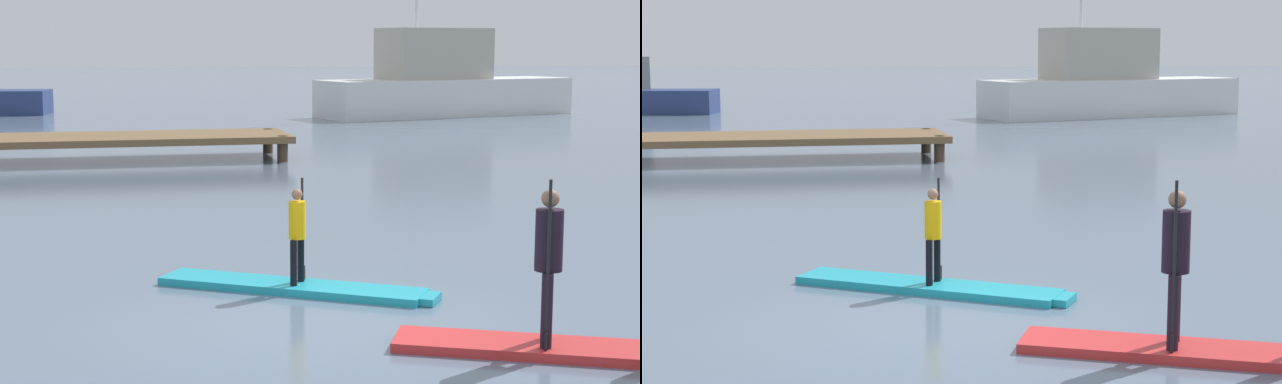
% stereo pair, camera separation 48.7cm
% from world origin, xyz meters
% --- Properties ---
extents(ground_plane, '(240.00, 240.00, 0.00)m').
position_xyz_m(ground_plane, '(0.00, 0.00, 0.00)').
color(ground_plane, slate).
extents(paddleboard_near, '(3.32, 2.40, 0.10)m').
position_xyz_m(paddleboard_near, '(0.12, 1.64, 0.05)').
color(paddleboard_near, '#1E9EB2').
rests_on(paddleboard_near, ground).
extents(paddler_child_solo, '(0.29, 0.36, 1.31)m').
position_xyz_m(paddler_child_solo, '(0.14, 1.64, 0.78)').
color(paddler_child_solo, black).
rests_on(paddler_child_solo, paddleboard_near).
extents(paddleboard_far, '(3.64, 2.17, 0.10)m').
position_xyz_m(paddleboard_far, '(2.36, -1.62, 0.05)').
color(paddleboard_far, red).
rests_on(paddleboard_far, ground).
extents(paddler_adult, '(0.37, 0.46, 1.68)m').
position_xyz_m(paddler_adult, '(2.05, -1.48, 0.99)').
color(paddler_adult, black).
rests_on(paddler_adult, paddleboard_far).
extents(fishing_boat_white_large, '(11.69, 5.76, 9.68)m').
position_xyz_m(fishing_boat_white_large, '(12.35, 31.25, 1.35)').
color(fishing_boat_white_large, silver).
rests_on(fishing_boat_white_large, ground).
extents(floating_dock, '(9.69, 2.87, 0.67)m').
position_xyz_m(floating_dock, '(-1.99, 16.84, 0.57)').
color(floating_dock, brown).
rests_on(floating_dock, ground).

